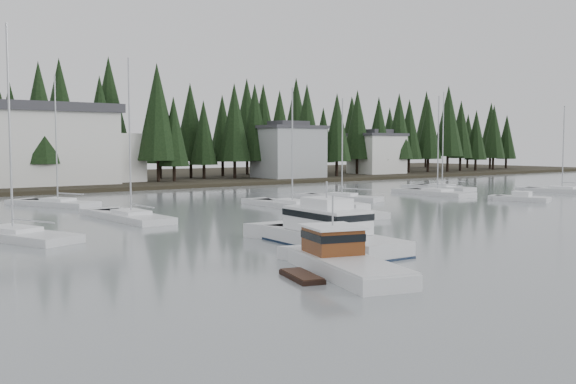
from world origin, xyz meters
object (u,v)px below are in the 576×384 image
object	(u,v)px
sailboat_10	(437,194)
runabout_2	(522,200)
sailboat_1	(292,207)
sailboat_3	(562,192)
harbor_inn	(35,145)
sailboat_5	(131,219)
house_east_b	(377,153)
runabout_1	(356,214)
sailboat_4	(442,189)
cabin_cruiser_center	(330,236)
sailboat_7	(342,199)
house_east_a	(288,151)
sailboat_2	(58,205)
sailboat_9	(13,238)
lobster_boat_brown	(342,264)

from	to	relation	value
sailboat_10	runabout_2	world-z (taller)	sailboat_10
sailboat_1	sailboat_3	world-z (taller)	sailboat_1
harbor_inn	sailboat_5	size ratio (longest dim) A/B	2.25
house_east_b	runabout_1	bearing A→B (deg)	-135.44
sailboat_4	runabout_2	size ratio (longest dim) A/B	2.27
harbor_inn	sailboat_4	bearing A→B (deg)	-39.46
cabin_cruiser_center	runabout_1	bearing A→B (deg)	-44.38
cabin_cruiser_center	runabout_2	world-z (taller)	cabin_cruiser_center
runabout_1	runabout_2	size ratio (longest dim) A/B	1.13
sailboat_5	harbor_inn	bearing A→B (deg)	-8.13
sailboat_3	sailboat_7	size ratio (longest dim) A/B	0.99
house_east_a	sailboat_4	world-z (taller)	sailboat_4
sailboat_3	sailboat_4	world-z (taller)	sailboat_4
sailboat_3	runabout_2	size ratio (longest dim) A/B	1.91
harbor_inn	runabout_2	world-z (taller)	harbor_inn
sailboat_2	runabout_1	bearing A→B (deg)	-168.97
house_east_b	runabout_1	size ratio (longest dim) A/B	1.45
sailboat_1	sailboat_9	bearing A→B (deg)	101.79
sailboat_10	harbor_inn	bearing A→B (deg)	44.86
house_east_b	runabout_1	distance (m)	68.39
cabin_cruiser_center	sailboat_4	bearing A→B (deg)	-53.87
house_east_b	sailboat_5	size ratio (longest dim) A/B	0.73
house_east_b	house_east_a	bearing A→B (deg)	-174.81
sailboat_1	sailboat_3	bearing A→B (deg)	-96.33
sailboat_4	house_east_b	bearing A→B (deg)	-33.32
sailboat_7	sailboat_10	size ratio (longest dim) A/B	0.93
cabin_cruiser_center	sailboat_10	xyz separation A→B (m)	(34.89, 22.17, -0.60)
lobster_boat_brown	sailboat_2	size ratio (longest dim) A/B	0.65
house_east_a	harbor_inn	distance (m)	39.21
house_east_a	runabout_1	xyz separation A→B (m)	(-26.63, -45.90, -4.77)
runabout_2	sailboat_4	bearing A→B (deg)	-39.97
harbor_inn	sailboat_5	distance (m)	42.68
sailboat_1	sailboat_9	size ratio (longest dim) A/B	0.84
sailboat_3	sailboat_2	bearing A→B (deg)	54.22
house_east_a	sailboat_9	world-z (taller)	sailboat_9
house_east_a	sailboat_10	distance (m)	35.74
sailboat_3	house_east_b	bearing A→B (deg)	-30.79
cabin_cruiser_center	house_east_b	bearing A→B (deg)	-42.86
runabout_1	house_east_a	bearing A→B (deg)	-22.58
sailboat_4	sailboat_3	bearing A→B (deg)	-146.31
sailboat_2	sailboat_10	size ratio (longest dim) A/B	1.08
sailboat_2	sailboat_9	distance (m)	22.03
sailboat_3	sailboat_10	distance (m)	16.67
sailboat_5	sailboat_7	size ratio (longest dim) A/B	1.16
lobster_boat_brown	sailboat_4	distance (m)	56.96
sailboat_2	sailboat_1	bearing A→B (deg)	-156.89
sailboat_4	sailboat_9	distance (m)	57.06
sailboat_2	sailboat_9	xyz separation A→B (m)	(-8.72, -20.24, -0.00)
house_east_a	sailboat_10	bearing A→B (deg)	-96.72
sailboat_7	lobster_boat_brown	bearing A→B (deg)	120.31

